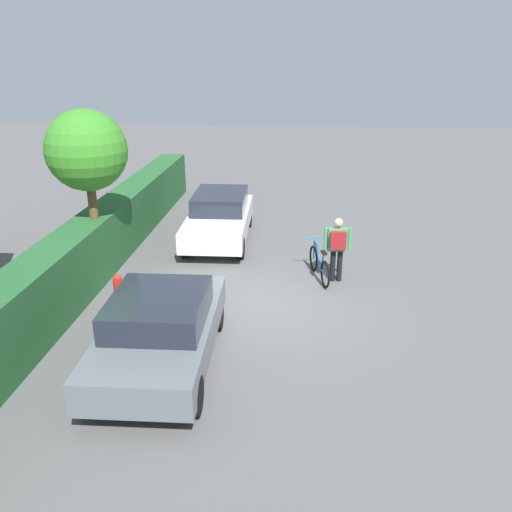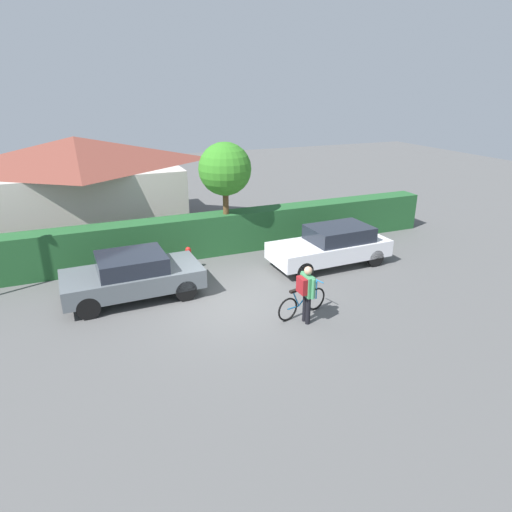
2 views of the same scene
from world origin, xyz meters
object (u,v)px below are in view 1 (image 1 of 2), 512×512
object	(u,v)px
parked_car_near	(160,329)
parked_car_far	(219,216)
fire_hydrant	(119,291)
bicycle	(319,265)
tree_kerbside	(87,152)
person_rider	(337,244)

from	to	relation	value
parked_car_near	parked_car_far	distance (m)	6.79
fire_hydrant	bicycle	bearing A→B (deg)	-64.98
tree_kerbside	parked_car_far	bearing A→B (deg)	-40.90
parked_car_far	fire_hydrant	xyz separation A→B (m)	(-4.73, 1.48, -0.30)
person_rider	tree_kerbside	distance (m)	6.27
parked_car_near	bicycle	xyz separation A→B (m)	(4.11, -2.90, -0.35)
parked_car_near	fire_hydrant	size ratio (longest dim) A/B	4.98
parked_car_near	person_rider	size ratio (longest dim) A/B	2.51
parked_car_near	tree_kerbside	world-z (taller)	tree_kerbside
parked_car_near	person_rider	distance (m)	5.18
parked_car_far	tree_kerbside	xyz separation A→B (m)	(-2.98, 2.58, 2.40)
bicycle	person_rider	xyz separation A→B (m)	(-0.12, -0.41, 0.60)
parked_car_near	person_rider	bearing A→B (deg)	-39.71
parked_car_far	person_rider	world-z (taller)	person_rider
parked_car_near	fire_hydrant	xyz separation A→B (m)	(2.06, 1.49, -0.30)
parked_car_far	person_rider	distance (m)	4.35
bicycle	person_rider	distance (m)	0.74
bicycle	tree_kerbside	xyz separation A→B (m)	(-0.29, 5.48, 2.74)
tree_kerbside	fire_hydrant	bearing A→B (deg)	-147.98
tree_kerbside	bicycle	bearing A→B (deg)	-86.95
person_rider	parked_car_near	bearing A→B (deg)	140.29
parked_car_near	tree_kerbside	bearing A→B (deg)	34.12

